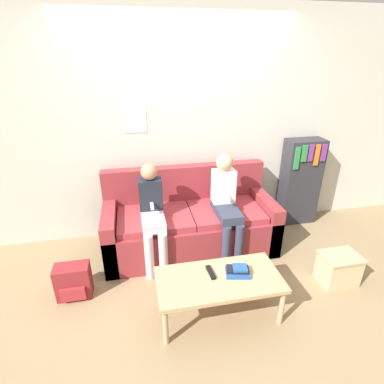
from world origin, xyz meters
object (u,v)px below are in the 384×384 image
(person_right, at_px, (226,202))
(bookshelf, at_px, (300,182))
(tv_remote, at_px, (211,272))
(coffee_table, at_px, (219,282))
(backpack, at_px, (74,282))
(couch, at_px, (190,224))
(person_left, at_px, (152,211))
(storage_box, at_px, (338,269))

(person_right, xyz_separation_m, bookshelf, (1.17, 0.51, -0.08))
(tv_remote, xyz_separation_m, bookshelf, (1.54, 1.29, 0.18))
(tv_remote, height_order, bookshelf, bookshelf)
(coffee_table, height_order, bookshelf, bookshelf)
(backpack, bearing_deg, coffee_table, -20.43)
(couch, height_order, coffee_table, couch)
(person_right, height_order, bookshelf, person_right)
(person_left, relative_size, backpack, 3.27)
(bookshelf, xyz_separation_m, backpack, (-2.75, -0.89, -0.41))
(person_left, height_order, storage_box, person_left)
(couch, relative_size, person_left, 1.74)
(couch, bearing_deg, coffee_table, -87.53)
(couch, xyz_separation_m, person_left, (-0.43, -0.20, 0.31))
(storage_box, bearing_deg, backpack, 172.68)
(coffee_table, bearing_deg, tv_remote, 126.88)
(coffee_table, bearing_deg, person_right, 69.52)
(person_right, height_order, backpack, person_right)
(bookshelf, bearing_deg, backpack, -162.03)
(couch, distance_m, backpack, 1.35)
(tv_remote, height_order, backpack, tv_remote)
(coffee_table, bearing_deg, storage_box, 6.43)
(couch, bearing_deg, person_right, -27.60)
(person_right, bearing_deg, coffee_table, -110.48)
(bookshelf, height_order, storage_box, bookshelf)
(couch, distance_m, storage_box, 1.61)
(person_left, relative_size, bookshelf, 0.96)
(person_left, bearing_deg, bookshelf, 14.66)
(coffee_table, height_order, storage_box, coffee_table)
(bookshelf, relative_size, backpack, 3.40)
(storage_box, height_order, backpack, backpack)
(tv_remote, bearing_deg, person_right, 60.36)
(backpack, bearing_deg, couch, 25.39)
(tv_remote, height_order, storage_box, tv_remote)
(storage_box, bearing_deg, coffee_table, -173.57)
(coffee_table, bearing_deg, couch, 92.47)
(couch, height_order, bookshelf, bookshelf)
(coffee_table, distance_m, backpack, 1.36)
(person_left, distance_m, person_right, 0.79)
(person_right, relative_size, tv_remote, 6.60)
(person_left, bearing_deg, tv_remote, -61.52)
(person_left, distance_m, tv_remote, 0.91)
(person_left, distance_m, backpack, 0.98)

